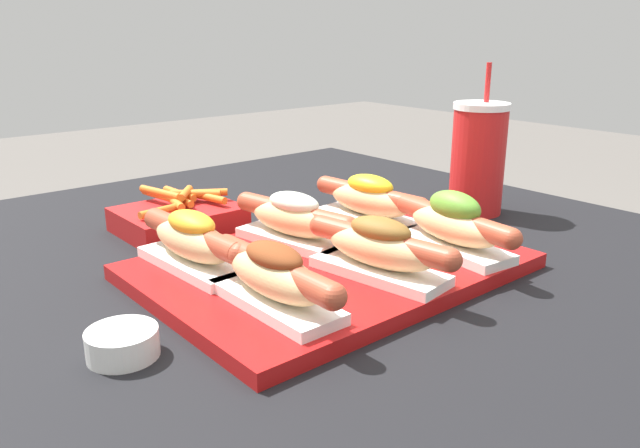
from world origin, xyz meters
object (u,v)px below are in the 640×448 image
hot_dog_5 (370,200)px  sauce_bowl (122,342)px  hot_dog_1 (380,248)px  fries_basket (179,217)px  hot_dog_2 (454,224)px  drink_cup (478,158)px  hot_dog_4 (294,219)px  serving_tray (331,266)px  hot_dog_3 (194,241)px  hot_dog_0 (274,276)px

hot_dog_5 → sauce_bowl: size_ratio=3.08×
hot_dog_1 → fries_basket: (-0.07, 0.35, -0.03)m
sauce_bowl → fries_basket: 0.37m
hot_dog_2 → drink_cup: size_ratio=0.86×
hot_dog_1 → hot_dog_2: size_ratio=0.99×
hot_dog_1 → sauce_bowl: size_ratio=3.06×
hot_dog_1 → hot_dog_4: size_ratio=1.00×
serving_tray → hot_dog_3: size_ratio=2.16×
sauce_bowl → hot_dog_2: bearing=-6.4°
serving_tray → hot_dog_4: size_ratio=2.18×
serving_tray → hot_dog_5: (0.14, 0.08, 0.04)m
hot_dog_4 → hot_dog_5: (0.14, 0.00, 0.00)m
hot_dog_2 → sauce_bowl: hot_dog_2 is taller
hot_dog_3 → sauce_bowl: size_ratio=3.09×
hot_dog_1 → drink_cup: drink_cup is taller
hot_dog_0 → drink_cup: (0.48, 0.11, 0.04)m
hot_dog_4 → serving_tray: bearing=-91.6°
hot_dog_1 → hot_dog_3: (-0.15, 0.15, -0.00)m
hot_dog_1 → sauce_bowl: bearing=171.0°
hot_dog_5 → hot_dog_2: bearing=-91.9°
hot_dog_4 → sauce_bowl: (-0.28, -0.10, -0.04)m
hot_dog_3 → serving_tray: bearing=-29.3°
hot_dog_5 → hot_dog_4: bearing=-179.0°
hot_dog_3 → fries_basket: (0.08, 0.19, -0.03)m
serving_tray → hot_dog_2: (0.14, -0.08, 0.04)m
drink_cup → fries_basket: size_ratio=1.42×
serving_tray → hot_dog_4: hot_dog_4 is taller
serving_tray → sauce_bowl: (-0.28, -0.03, 0.01)m
hot_dog_3 → hot_dog_4: (0.14, -0.00, 0.00)m
serving_tray → sauce_bowl: bearing=-173.8°
hot_dog_5 → fries_basket: size_ratio=1.22×
serving_tray → hot_dog_3: bearing=150.7°
hot_dog_4 → drink_cup: size_ratio=0.85×
hot_dog_2 → hot_dog_5: hot_dog_2 is taller
serving_tray → hot_dog_2: 0.16m
hot_dog_4 → fries_basket: bearing=107.2°
hot_dog_2 → hot_dog_5: 0.15m
hot_dog_2 → hot_dog_5: (0.01, 0.15, -0.00)m
hot_dog_1 → hot_dog_2: (0.13, -0.00, 0.00)m
hot_dog_2 → hot_dog_3: 0.32m
hot_dog_3 → drink_cup: drink_cup is taller
serving_tray → hot_dog_2: hot_dog_2 is taller
hot_dog_3 → hot_dog_5: (0.28, -0.00, 0.00)m
serving_tray → fries_basket: bearing=102.3°
hot_dog_0 → hot_dog_1: size_ratio=1.01×
hot_dog_0 → hot_dog_4: bearing=46.2°
hot_dog_0 → drink_cup: bearing=13.1°
serving_tray → drink_cup: size_ratio=1.86×
serving_tray → hot_dog_4: 0.09m
hot_dog_0 → fries_basket: bearing=78.0°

